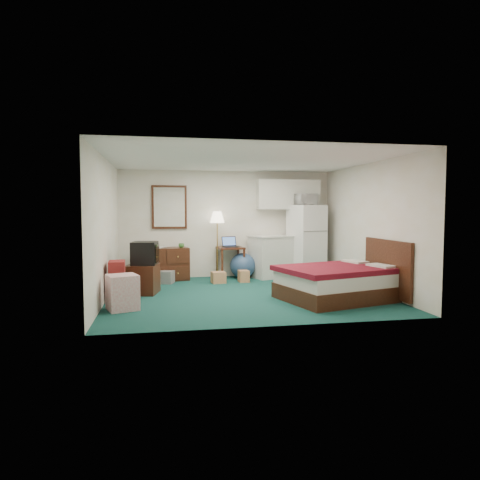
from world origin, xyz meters
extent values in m
cube|color=#0F3131|center=(0.00, 0.00, 0.00)|extent=(5.00, 4.50, 0.01)
cube|color=beige|center=(0.00, 0.00, 2.50)|extent=(5.00, 4.50, 0.01)
cube|color=beige|center=(0.00, 2.25, 1.25)|extent=(5.00, 0.01, 2.50)
cube|color=beige|center=(0.00, -2.25, 1.25)|extent=(5.00, 0.01, 2.50)
cube|color=beige|center=(-2.50, 0.00, 1.25)|extent=(0.01, 4.50, 2.50)
cube|color=beige|center=(2.50, 0.00, 1.25)|extent=(0.01, 4.50, 2.50)
sphere|color=navy|center=(0.31, 1.87, 0.29)|extent=(0.63, 0.63, 0.59)
imported|color=white|center=(1.81, 1.83, 1.86)|extent=(0.54, 0.40, 0.33)
imported|color=#A67149|center=(-1.72, 1.81, 0.85)|extent=(0.17, 0.03, 0.23)
imported|color=#A67149|center=(-1.59, 1.94, 0.84)|extent=(0.15, 0.06, 0.21)
imported|color=#417933|center=(-1.10, 1.81, 0.80)|extent=(0.15, 0.13, 0.13)
camera|label=1|loc=(-1.53, -7.80, 1.58)|focal=32.00mm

